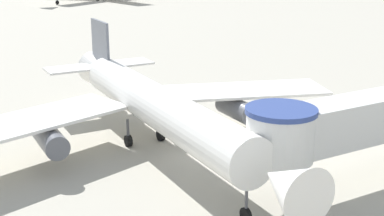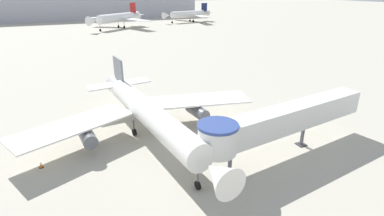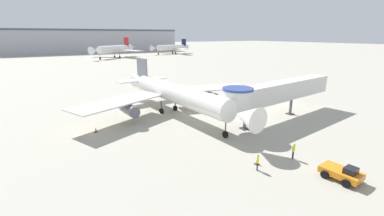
# 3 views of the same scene
# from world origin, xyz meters

# --- Properties ---
(ground_plane) EXTENTS (800.00, 800.00, 0.00)m
(ground_plane) POSITION_xyz_m (0.00, 0.00, 0.00)
(ground_plane) COLOR #A8A393
(main_airplane) EXTENTS (32.52, 31.52, 8.42)m
(main_airplane) POSITION_xyz_m (-0.84, 2.28, 3.59)
(main_airplane) COLOR white
(main_airplane) RESTS_ON ground_plane
(jet_bridge) EXTENTS (23.94, 6.19, 6.10)m
(jet_bridge) POSITION_xyz_m (11.34, -7.67, 4.42)
(jet_bridge) COLOR silver
(jet_bridge) RESTS_ON ground_plane
(pushback_tug_orange) EXTENTS (2.57, 3.57, 1.49)m
(pushback_tug_orange) POSITION_xyz_m (3.51, -23.07, 0.69)
(pushback_tug_orange) COLOR orange
(pushback_tug_orange) RESTS_ON ground_plane
(traffic_cone_starboard_wing) EXTENTS (0.49, 0.49, 0.81)m
(traffic_cone_starboard_wing) POSITION_xyz_m (12.28, 0.09, 0.39)
(traffic_cone_starboard_wing) COLOR black
(traffic_cone_starboard_wing) RESTS_ON ground_plane
(traffic_cone_near_nose) EXTENTS (0.45, 0.45, 0.74)m
(traffic_cone_near_nose) POSITION_xyz_m (-1.13, -17.06, 0.35)
(traffic_cone_near_nose) COLOR black
(traffic_cone_near_nose) RESTS_ON ground_plane
(traffic_cone_port_wing) EXTENTS (0.43, 0.43, 0.72)m
(traffic_cone_port_wing) POSITION_xyz_m (-13.64, 0.71, 0.34)
(traffic_cone_port_wing) COLOR black
(traffic_cone_port_wing) RESTS_ON ground_plane
(ground_crew_marshaller) EXTENTS (0.38, 0.28, 1.77)m
(ground_crew_marshaller) POSITION_xyz_m (3.05, -18.09, 1.02)
(ground_crew_marshaller) COLOR #1E2338
(ground_crew_marshaller) RESTS_ON ground_plane
(ground_crew_wing_walker) EXTENTS (0.36, 0.35, 1.67)m
(ground_crew_wing_walker) POSITION_xyz_m (-1.95, -17.94, 0.96)
(ground_crew_wing_walker) COLOR #1E2338
(ground_crew_wing_walker) RESTS_ON ground_plane
(background_jet_red_tail) EXTENTS (29.93, 31.37, 11.28)m
(background_jet_red_tail) POSITION_xyz_m (18.32, 117.41, 4.93)
(background_jet_red_tail) COLOR white
(background_jet_red_tail) RESTS_ON ground_plane
(background_jet_navy_tail) EXTENTS (30.68, 32.77, 9.94)m
(background_jet_navy_tail) POSITION_xyz_m (60.49, 129.29, 4.38)
(background_jet_navy_tail) COLOR white
(background_jet_navy_tail) RESTS_ON ground_plane
(terminal_building) EXTENTS (174.46, 27.17, 16.70)m
(terminal_building) POSITION_xyz_m (-8.05, 175.00, 8.36)
(terminal_building) COLOR #A8A8B2
(terminal_building) RESTS_ON ground_plane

